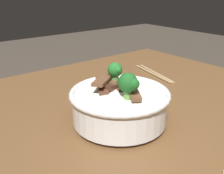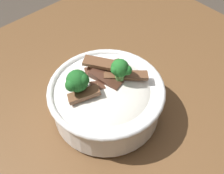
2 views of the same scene
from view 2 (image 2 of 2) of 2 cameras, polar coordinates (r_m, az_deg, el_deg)
The scene contains 1 object.
rice_bowl at distance 0.54m, azimuth -1.17°, elevation -1.87°, with size 0.21×0.21×0.13m.
Camera 2 is at (0.10, 0.18, 1.23)m, focal length 46.68 mm.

